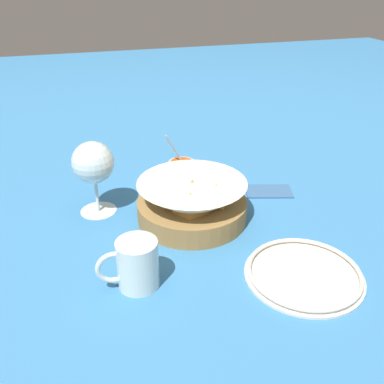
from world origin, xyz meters
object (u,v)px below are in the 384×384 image
sauce_cup (182,169)px  wine_glass (93,165)px  food_basket (192,203)px  beer_mug (137,266)px  side_plate (304,273)px

sauce_cup → wine_glass: 0.27m
wine_glass → food_basket: bearing=153.8°
food_basket → wine_glass: bearing=-26.2°
food_basket → sauce_cup: 0.21m
food_basket → beer_mug: bearing=49.3°
sauce_cup → food_basket: bearing=80.6°
food_basket → beer_mug: size_ratio=2.20×
food_basket → sauce_cup: bearing=-99.4°
sauce_cup → wine_glass: (0.22, 0.11, 0.09)m
beer_mug → side_plate: 0.29m
beer_mug → side_plate: (-0.28, 0.06, -0.03)m
wine_glass → side_plate: wine_glass is taller
beer_mug → wine_glass: bearing=-81.9°
sauce_cup → side_plate: (-0.10, 0.44, -0.02)m
food_basket → side_plate: 0.28m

